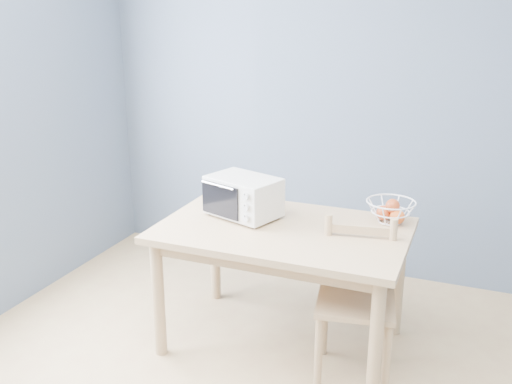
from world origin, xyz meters
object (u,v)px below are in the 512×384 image
at_px(fruit_basket, 391,211).
at_px(dining_chair, 356,302).
at_px(dining_table, 283,244).
at_px(toaster_oven, 241,196).

relative_size(fruit_basket, dining_chair, 0.39).
relative_size(dining_table, toaster_oven, 2.91).
distance_m(dining_table, fruit_basket, 0.66).
distance_m(toaster_oven, dining_chair, 0.90).
bearing_deg(toaster_oven, dining_table, 3.09).
bearing_deg(dining_chair, toaster_oven, 155.02).
height_order(toaster_oven, fruit_basket, toaster_oven).
height_order(dining_table, toaster_oven, toaster_oven).
bearing_deg(dining_table, dining_chair, -14.45).
xyz_separation_m(toaster_oven, fruit_basket, (0.85, 0.22, -0.06)).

